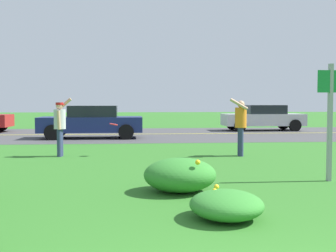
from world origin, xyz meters
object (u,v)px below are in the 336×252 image
(car_navy_center_right, at_px, (92,122))
(car_silver_center_left, at_px, (263,118))
(sign_post_near_path, at_px, (330,110))
(person_catcher_orange_shirt, at_px, (241,123))
(person_thrower_red_cap_gray_shirt, at_px, (60,123))
(frisbee_red, at_px, (114,124))

(car_navy_center_right, bearing_deg, car_silver_center_left, 25.28)
(sign_post_near_path, xyz_separation_m, person_catcher_orange_shirt, (-0.72, 4.06, -0.44))
(person_thrower_red_cap_gray_shirt, bearing_deg, car_navy_center_right, 86.85)
(person_catcher_orange_shirt, height_order, frisbee_red, person_catcher_orange_shirt)
(person_thrower_red_cap_gray_shirt, height_order, person_catcher_orange_shirt, person_thrower_red_cap_gray_shirt)
(car_navy_center_right, bearing_deg, frisbee_red, -79.20)
(frisbee_red, bearing_deg, person_thrower_red_cap_gray_shirt, 178.89)
(sign_post_near_path, height_order, car_silver_center_left, sign_post_near_path)
(sign_post_near_path, height_order, frisbee_red, sign_post_near_path)
(frisbee_red, height_order, car_silver_center_left, car_silver_center_left)
(person_catcher_orange_shirt, xyz_separation_m, car_navy_center_right, (-4.94, 6.71, -0.25))
(person_catcher_orange_shirt, bearing_deg, person_thrower_red_cap_gray_shirt, 175.89)
(person_thrower_red_cap_gray_shirt, xyz_separation_m, person_catcher_orange_shirt, (5.29, -0.38, 0.02))
(person_thrower_red_cap_gray_shirt, bearing_deg, car_silver_center_left, 48.09)
(frisbee_red, bearing_deg, person_catcher_orange_shirt, -5.36)
(frisbee_red, bearing_deg, car_navy_center_right, 100.80)
(sign_post_near_path, bearing_deg, car_navy_center_right, 117.76)
(sign_post_near_path, bearing_deg, frisbee_red, 135.30)
(frisbee_red, xyz_separation_m, car_silver_center_left, (8.04, 10.73, -0.20))
(person_thrower_red_cap_gray_shirt, height_order, car_navy_center_right, person_thrower_red_cap_gray_shirt)
(person_thrower_red_cap_gray_shirt, relative_size, frisbee_red, 7.13)
(person_thrower_red_cap_gray_shirt, distance_m, frisbee_red, 1.56)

